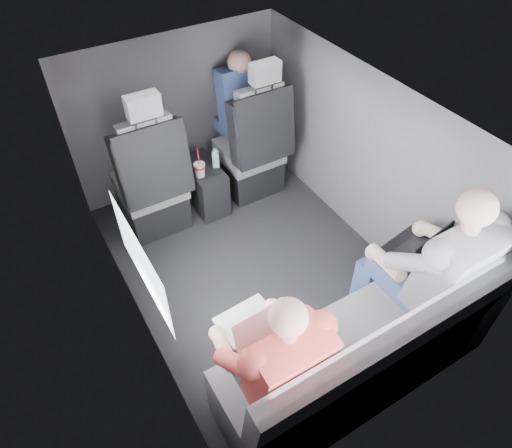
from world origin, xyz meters
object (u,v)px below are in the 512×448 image
passenger_rear_left (272,359)px  laptop_black (419,250)px  soda_cup (200,170)px  laptop_white (252,323)px  front_seat_left (152,187)px  passenger_rear_right (431,268)px  front_seat_right (253,153)px  rear_bench (355,358)px  center_console (204,186)px  water_bottle (216,159)px  passenger_front_right (241,101)px

passenger_rear_left → laptop_black: bearing=7.2°
soda_cup → laptop_white: laptop_white is taller
laptop_black → front_seat_left: bearing=122.8°
laptop_black → passenger_rear_right: passenger_rear_right is taller
laptop_black → passenger_rear_right: 0.16m
front_seat_right → rear_bench: (-0.45, -1.90, -0.09)m
center_console → soda_cup: soda_cup is taller
laptop_white → front_seat_right: bearing=59.3°
soda_cup → laptop_black: size_ratio=0.69×
rear_bench → laptop_white: size_ratio=5.08×
front_seat_right → laptop_white: size_ratio=4.02×
front_seat_right → laptop_black: (0.17, -1.66, 0.23)m
water_bottle → laptop_black: size_ratio=0.43×
water_bottle → center_console: bearing=149.4°
front_seat_right → laptop_white: (-0.94, -1.59, 0.23)m
center_console → passenger_front_right: bearing=24.0°
front_seat_right → center_console: (-0.45, 0.04, -0.20)m
water_bottle → passenger_rear_left: (-0.60, -1.79, 0.14)m
soda_cup → front_seat_left: bearing=169.9°
passenger_rear_left → passenger_rear_right: size_ratio=0.92×
rear_bench → passenger_front_right: 2.26m
center_console → soda_cup: size_ratio=1.77×
laptop_black → center_console: bearing=110.0°
water_bottle → laptop_white: bearing=-110.6°
passenger_rear_right → laptop_white: bearing=168.2°
passenger_front_right → laptop_white: bearing=-118.0°
water_bottle → laptop_white: (-0.59, -1.57, 0.15)m
front_seat_left → soda_cup: size_ratio=4.68×
passenger_rear_left → rear_bench: bearing=-10.7°
soda_cup → water_bottle: soda_cup is taller
laptop_white → passenger_rear_right: (1.06, -0.22, 0.02)m
rear_bench → laptop_black: rear_bench is taller
front_seat_left → water_bottle: bearing=-1.8°
front_seat_left → laptop_black: size_ratio=3.23×
front_seat_left → passenger_rear_right: (1.01, -1.81, 0.25)m
passenger_rear_left → passenger_front_right: size_ratio=1.59×
laptop_black → rear_bench: bearing=-159.0°
laptop_black → passenger_rear_left: (-1.13, -0.14, -0.02)m
center_console → passenger_rear_left: bearing=-105.4°
front_seat_right → passenger_rear_left: size_ratio=1.07×
water_bottle → passenger_rear_left: size_ratio=0.14×
front_seat_right → water_bottle: front_seat_right is taller
center_console → passenger_rear_left: 1.96m
soda_cup → passenger_front_right: bearing=30.1°
passenger_rear_left → front_seat_right: bearing=62.1°
rear_bench → water_bottle: rear_bench is taller
front_seat_left → passenger_rear_left: front_seat_left is taller
front_seat_left → soda_cup: 0.39m
front_seat_right → soda_cup: 0.53m
front_seat_left → laptop_white: 1.60m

